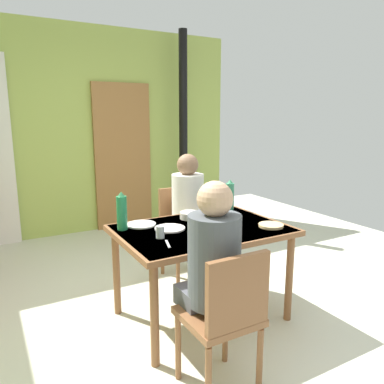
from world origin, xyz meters
name	(u,v)px	position (x,y,z in m)	size (l,w,h in m)	color
ground_plane	(170,324)	(0.00, 0.00, 0.00)	(7.13, 7.13, 0.00)	beige
wall_back	(77,132)	(0.00, 2.74, 1.36)	(4.44, 0.10, 2.71)	#A8BD57
door_wooden	(123,157)	(0.59, 2.66, 1.00)	(0.80, 0.05, 2.00)	#9E6A37
stove_pipe_column	(183,131)	(1.40, 2.39, 1.36)	(0.12, 0.12, 2.71)	black
dining_table	(202,237)	(0.27, -0.01, 0.65)	(1.26, 0.88, 0.73)	brown
chair_near_diner	(226,314)	(-0.05, -0.80, 0.50)	(0.40, 0.40, 0.87)	brown
chair_far_diner	(182,226)	(0.52, 0.79, 0.50)	(0.40, 0.40, 0.87)	brown
person_near_diner	(213,257)	(-0.05, -0.66, 0.78)	(0.30, 0.37, 0.77)	#51525A
person_far_diner	(188,201)	(0.52, 0.65, 0.78)	(0.30, 0.37, 0.77)	silver
water_bottle_green_near	(230,196)	(0.77, 0.34, 0.86)	(0.08, 0.08, 0.28)	#3B9067
water_bottle_green_far	(122,212)	(-0.27, 0.25, 0.87)	(0.08, 0.08, 0.29)	#21804C
serving_bowl_center	(190,215)	(0.32, 0.26, 0.76)	(0.17, 0.17, 0.06)	silver
dinner_plate_near_left	(224,238)	(0.28, -0.30, 0.74)	(0.21, 0.21, 0.01)	white
dinner_plate_near_right	(141,224)	(-0.10, 0.28, 0.74)	(0.23, 0.23, 0.01)	white
dinner_plate_far_center	(170,228)	(0.05, 0.08, 0.74)	(0.23, 0.23, 0.01)	white
drinking_glass_by_near_diner	(160,232)	(-0.10, -0.07, 0.77)	(0.06, 0.06, 0.09)	silver
bread_plate_sliced	(271,225)	(0.75, -0.24, 0.74)	(0.19, 0.19, 0.02)	#DBB77A
cutlery_knife_near	(168,244)	(-0.11, -0.21, 0.73)	(0.15, 0.02, 0.00)	silver
cutlery_fork_near	(198,246)	(0.04, -0.35, 0.73)	(0.15, 0.02, 0.00)	silver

